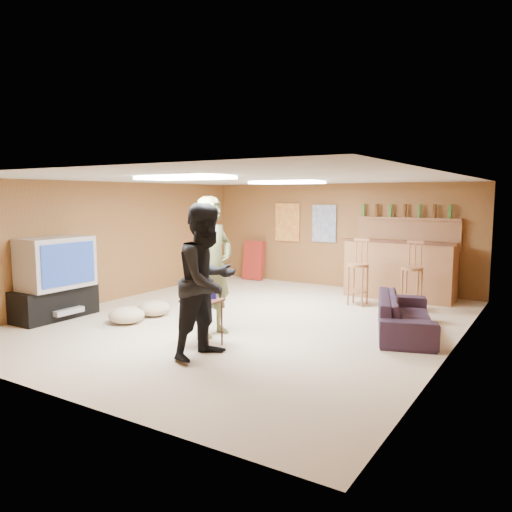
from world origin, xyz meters
The scene contains 32 objects.
ground centered at (0.00, 0.00, 0.00)m, with size 7.00×7.00×0.00m, color #C0AC92.
ceiling centered at (0.00, 0.00, 2.20)m, with size 6.00×7.00×0.02m, color silver.
wall_back centered at (0.00, 3.50, 1.10)m, with size 6.00×0.02×2.20m, color brown.
wall_front centered at (0.00, -3.50, 1.10)m, with size 6.00×0.02×2.20m, color brown.
wall_left centered at (-3.00, 0.00, 1.10)m, with size 0.02×7.00×2.20m, color brown.
wall_right centered at (3.00, 0.00, 1.10)m, with size 0.02×7.00×2.20m, color brown.
tv_stand centered at (-2.72, -1.50, 0.25)m, with size 0.55×1.30×0.50m, color black.
dvd_box centered at (-2.50, -1.50, 0.15)m, with size 0.35×0.50×0.08m, color #B2B2B7.
tv_body centered at (-2.65, -1.50, 0.90)m, with size 0.60×1.10×0.80m, color #B2B2B7.
tv_screen centered at (-2.34, -1.50, 0.90)m, with size 0.02×0.95×0.65m, color navy.
bar_counter centered at (1.50, 2.95, 0.55)m, with size 2.00×0.60×1.10m, color brown.
bar_lip centered at (1.50, 2.70, 1.10)m, with size 2.10×0.12×0.05m, color #412015.
bar_shelf centered at (1.50, 3.40, 1.50)m, with size 2.00×0.18×0.05m, color brown.
bar_backing centered at (1.50, 3.42, 1.20)m, with size 2.00×0.14×0.60m, color brown.
poster_left centered at (-1.20, 3.46, 1.35)m, with size 0.60×0.03×0.85m, color #BF3F26.
poster_right centered at (-0.30, 3.46, 1.35)m, with size 0.55×0.03×0.80m, color #334C99.
folding_chair_stack centered at (-2.00, 3.30, 0.45)m, with size 0.50×0.14×0.90m, color maroon.
ceiling_panel_front centered at (0.00, -1.50, 2.17)m, with size 1.20×0.60×0.04m, color white.
ceiling_panel_back centered at (0.00, 1.20, 2.17)m, with size 1.20×0.60×0.04m, color white.
person_olive centered at (0.01, -0.94, 0.97)m, with size 0.71×0.46×1.94m, color #5D6339.
person_black centered at (0.52, -1.74, 0.93)m, with size 0.90×0.70×1.86m, color black.
sofa centered at (2.27, 0.56, 0.27)m, with size 1.86×0.73×0.54m, color black.
tray_table centered at (0.19, -1.43, 0.31)m, with size 0.48×0.38×0.62m, color #412015.
cup_red_near centered at (0.09, -1.36, 0.67)m, with size 0.08×0.08×0.11m, color red.
cup_red_far centered at (0.30, -1.49, 0.67)m, with size 0.08×0.08×0.11m, color red.
cup_blue centered at (0.31, -1.33, 0.67)m, with size 0.07×0.07×0.10m, color #18179E.
bar_stool_left centered at (1.03, 1.99, 0.53)m, with size 0.34×0.34×1.06m, color brown, non-canonical shape.
bar_stool_right centered at (1.96, 2.08, 0.55)m, with size 0.35×0.35×1.09m, color brown, non-canonical shape.
cushion_near_tv centered at (-1.50, -0.54, 0.12)m, with size 0.53×0.53×0.24m, color tan.
cushion_mid centered at (-1.51, -0.52, 0.11)m, with size 0.49×0.49×0.22m, color tan.
cushion_far centered at (-1.52, -1.12, 0.12)m, with size 0.55×0.55×0.25m, color tan.
bottle_row centered at (1.44, 3.38, 1.65)m, with size 1.76×0.08×0.26m, color #3F7233, non-canonical shape.
Camera 1 is at (4.13, -6.42, 1.95)m, focal length 35.00 mm.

